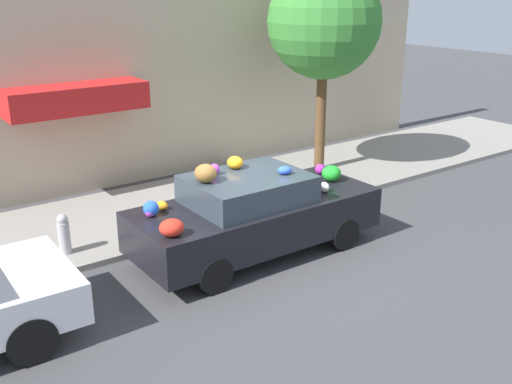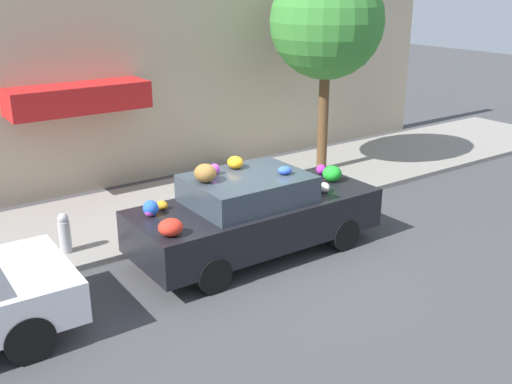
{
  "view_description": "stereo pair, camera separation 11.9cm",
  "coord_description": "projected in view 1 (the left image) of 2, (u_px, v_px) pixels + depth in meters",
  "views": [
    {
      "loc": [
        -5.5,
        -7.57,
        4.44
      ],
      "look_at": [
        0.0,
        0.06,
        1.11
      ],
      "focal_mm": 42.0,
      "sensor_mm": 36.0,
      "label": 1
    },
    {
      "loc": [
        -5.41,
        -7.64,
        4.44
      ],
      "look_at": [
        0.0,
        0.06,
        1.11
      ],
      "focal_mm": 42.0,
      "sensor_mm": 36.0,
      "label": 2
    }
  ],
  "objects": [
    {
      "name": "building_facade",
      "position": [
        125.0,
        77.0,
        13.22
      ],
      "size": [
        18.0,
        1.2,
        4.85
      ],
      "color": "#C6B293",
      "rests_on": "ground"
    },
    {
      "name": "sidewalk_curb",
      "position": [
        181.0,
        205.0,
        12.35
      ],
      "size": [
        24.0,
        3.2,
        0.11
      ],
      "color": "gray",
      "rests_on": "ground"
    },
    {
      "name": "ground_plane",
      "position": [
        258.0,
        253.0,
        10.3
      ],
      "size": [
        60.0,
        60.0,
        0.0
      ],
      "primitive_type": "plane",
      "color": "#424244"
    },
    {
      "name": "street_tree",
      "position": [
        324.0,
        22.0,
        13.39
      ],
      "size": [
        2.58,
        2.58,
        4.75
      ],
      "color": "brown",
      "rests_on": "sidewalk_curb"
    },
    {
      "name": "fire_hydrant",
      "position": [
        64.0,
        234.0,
        9.96
      ],
      "size": [
        0.2,
        0.2,
        0.7
      ],
      "color": "#B2B2B7",
      "rests_on": "sidewalk_curb"
    },
    {
      "name": "art_car",
      "position": [
        254.0,
        213.0,
        10.08
      ],
      "size": [
        4.27,
        1.73,
        1.71
      ],
      "rotation": [
        0.0,
        0.0,
        -0.0
      ],
      "color": "black",
      "rests_on": "ground"
    }
  ]
}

